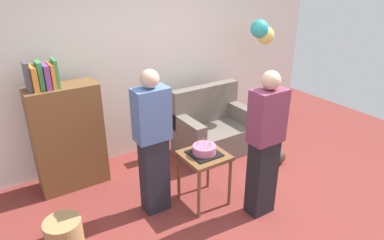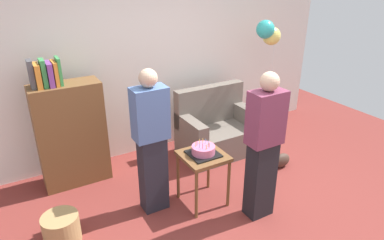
{
  "view_description": "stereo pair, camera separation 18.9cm",
  "coord_description": "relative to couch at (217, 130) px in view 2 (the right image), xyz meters",
  "views": [
    {
      "loc": [
        -2.0,
        -2.24,
        2.51
      ],
      "look_at": [
        -0.08,
        0.71,
        0.95
      ],
      "focal_mm": 32.03,
      "sensor_mm": 36.0,
      "label": 1
    },
    {
      "loc": [
        -1.84,
        -2.34,
        2.51
      ],
      "look_at": [
        -0.08,
        0.71,
        0.95
      ],
      "focal_mm": 32.03,
      "sensor_mm": 36.0,
      "label": 2
    }
  ],
  "objects": [
    {
      "name": "person_holding_cake",
      "position": [
        -0.39,
        -1.42,
        0.49
      ],
      "size": [
        0.36,
        0.22,
        1.63
      ],
      "rotation": [
        0.0,
        0.0,
        3.1
      ],
      "color": "black",
      "rests_on": "ground_plane"
    },
    {
      "name": "side_table",
      "position": [
        -0.81,
        -0.94,
        0.19
      ],
      "size": [
        0.48,
        0.48,
        0.63
      ],
      "color": "brown",
      "rests_on": "ground_plane"
    },
    {
      "name": "ground_plane",
      "position": [
        -0.73,
        -1.4,
        -0.34
      ],
      "size": [
        8.0,
        8.0,
        0.0
      ],
      "primitive_type": "plane",
      "color": "maroon"
    },
    {
      "name": "balloon_bunch",
      "position": [
        0.8,
        -0.04,
        1.34
      ],
      "size": [
        0.38,
        0.26,
        1.87
      ],
      "color": "silver",
      "rests_on": "ground_plane"
    },
    {
      "name": "birthday_cake",
      "position": [
        -0.81,
        -0.94,
        0.34
      ],
      "size": [
        0.32,
        0.32,
        0.17
      ],
      "color": "black",
      "rests_on": "side_table"
    },
    {
      "name": "person_blowing_candles",
      "position": [
        -1.34,
        -0.75,
        0.49
      ],
      "size": [
        0.36,
        0.22,
        1.63
      ],
      "rotation": [
        0.0,
        0.0,
        -0.15
      ],
      "color": "#23232D",
      "rests_on": "ground_plane"
    },
    {
      "name": "couch",
      "position": [
        0.0,
        0.0,
        0.0
      ],
      "size": [
        1.1,
        0.7,
        0.96
      ],
      "color": "#6B6056",
      "rests_on": "ground_plane"
    },
    {
      "name": "handbag",
      "position": [
        0.52,
        -0.82,
        -0.24
      ],
      "size": [
        0.28,
        0.14,
        0.2
      ],
      "primitive_type": "ellipsoid",
      "color": "#473328",
      "rests_on": "ground_plane"
    },
    {
      "name": "bookshelf",
      "position": [
        -1.98,
        0.25,
        0.35
      ],
      "size": [
        0.8,
        0.36,
        1.62
      ],
      "color": "brown",
      "rests_on": "ground_plane"
    },
    {
      "name": "wall_back",
      "position": [
        -0.73,
        0.65,
        1.01
      ],
      "size": [
        6.0,
        0.1,
        2.7
      ],
      "primitive_type": "cube",
      "color": "silver",
      "rests_on": "ground_plane"
    },
    {
      "name": "wicker_basket",
      "position": [
        -2.36,
        -0.79,
        -0.19
      ],
      "size": [
        0.36,
        0.36,
        0.3
      ],
      "primitive_type": "cylinder",
      "color": "#A88451",
      "rests_on": "ground_plane"
    }
  ]
}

